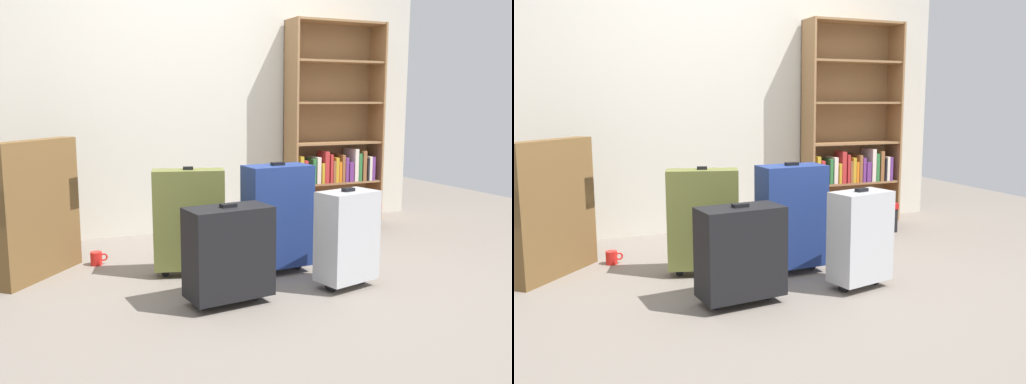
# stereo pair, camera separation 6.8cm
# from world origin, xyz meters

# --- Properties ---
(ground_plane) EXTENTS (7.98, 7.98, 0.00)m
(ground_plane) POSITION_xyz_m (0.00, 0.00, 0.00)
(ground_plane) COLOR slate
(back_wall) EXTENTS (4.56, 0.10, 2.60)m
(back_wall) POSITION_xyz_m (0.00, 1.66, 1.30)
(back_wall) COLOR beige
(back_wall) RESTS_ON ground
(bookshelf) EXTENTS (0.94, 0.28, 1.86)m
(bookshelf) POSITION_xyz_m (1.35, 1.48, 0.83)
(bookshelf) COLOR olive
(bookshelf) RESTS_ON ground
(armchair) EXTENTS (0.99, 0.99, 0.90)m
(armchair) POSITION_xyz_m (-1.49, 0.88, 0.32)
(armchair) COLOR brown
(armchair) RESTS_ON ground
(mug) EXTENTS (0.12, 0.08, 0.10)m
(mug) POSITION_xyz_m (-0.93, 0.84, 0.05)
(mug) COLOR red
(mug) RESTS_ON ground
(storage_box) EXTENTS (0.47, 0.27, 0.26)m
(storage_box) POSITION_xyz_m (1.28, 1.03, 0.14)
(storage_box) COLOR black
(storage_box) RESTS_ON ground
(suitcase_navy_blue) EXTENTS (0.45, 0.26, 0.75)m
(suitcase_navy_blue) POSITION_xyz_m (0.18, 0.21, 0.39)
(suitcase_navy_blue) COLOR navy
(suitcase_navy_blue) RESTS_ON ground
(suitcase_black) EXTENTS (0.50, 0.30, 0.58)m
(suitcase_black) POSITION_xyz_m (-0.33, -0.24, 0.31)
(suitcase_black) COLOR black
(suitcase_black) RESTS_ON ground
(suitcase_olive) EXTENTS (0.49, 0.30, 0.73)m
(suitcase_olive) POSITION_xyz_m (-0.39, 0.37, 0.38)
(suitcase_olive) COLOR brown
(suitcase_olive) RESTS_ON ground
(suitcase_silver) EXTENTS (0.41, 0.29, 0.62)m
(suitcase_silver) POSITION_xyz_m (0.44, -0.25, 0.33)
(suitcase_silver) COLOR #B7BABF
(suitcase_silver) RESTS_ON ground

